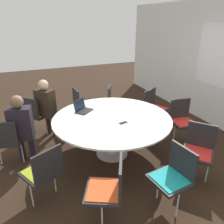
{
  "coord_description": "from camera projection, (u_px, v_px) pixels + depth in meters",
  "views": [
    {
      "loc": [
        3.12,
        -1.34,
        2.3
      ],
      "look_at": [
        0.0,
        0.0,
        0.83
      ],
      "focal_mm": 35.0,
      "sensor_mm": 36.0,
      "label": 1
    }
  ],
  "objects": [
    {
      "name": "chair_6",
      "position": [
        182.0,
        118.0,
        4.23
      ],
      "size": [
        0.48,
        0.49,
        0.86
      ],
      "rotation": [
        0.0,
        0.0,
        10.85
      ],
      "color": "#262628",
      "rests_on": "ground_plane"
    },
    {
      "name": "chair_9",
      "position": [
        82.0,
        103.0,
        4.98
      ],
      "size": [
        0.46,
        0.44,
        0.86
      ],
      "rotation": [
        0.0,
        0.0,
        12.62
      ],
      "color": "#262628",
      "rests_on": "ground_plane"
    },
    {
      "name": "chair_7",
      "position": [
        154.0,
        106.0,
        4.83
      ],
      "size": [
        0.56,
        0.57,
        0.86
      ],
      "rotation": [
        0.0,
        0.0,
        11.41
      ],
      "color": "#262628",
      "rests_on": "ground_plane"
    },
    {
      "name": "laptop",
      "position": [
        82.0,
        108.0,
        3.97
      ],
      "size": [
        0.38,
        0.39,
        0.21
      ],
      "rotation": [
        0.0,
        0.0,
        2.27
      ],
      "color": "#232326",
      "rests_on": "conference_table"
    },
    {
      "name": "chair_1",
      "position": [
        6.0,
        139.0,
        3.5
      ],
      "size": [
        0.51,
        0.53,
        0.86
      ],
      "rotation": [
        0.0,
        0.0,
        7.61
      ],
      "color": "#262628",
      "rests_on": "ground_plane"
    },
    {
      "name": "chair_8",
      "position": [
        115.0,
        100.0,
        5.14
      ],
      "size": [
        0.59,
        0.58,
        0.86
      ],
      "rotation": [
        0.0,
        0.0,
        12.06
      ],
      "color": "#262628",
      "rests_on": "ground_plane"
    },
    {
      "name": "chair_4",
      "position": [
        174.0,
        174.0,
        2.71
      ],
      "size": [
        0.49,
        0.47,
        0.86
      ],
      "rotation": [
        0.0,
        0.0,
        9.54
      ],
      "color": "#262628",
      "rests_on": "ground_plane"
    },
    {
      "name": "chair_5",
      "position": [
        199.0,
        148.0,
        3.26
      ],
      "size": [
        0.61,
        0.6,
        0.86
      ],
      "rotation": [
        0.0,
        0.0,
        10.1
      ],
      "color": "#262628",
      "rests_on": "ground_plane"
    },
    {
      "name": "chair_3",
      "position": [
        109.0,
        187.0,
        2.51
      ],
      "size": [
        0.58,
        0.57,
        0.86
      ],
      "rotation": [
        0.0,
        0.0,
        8.95
      ],
      "color": "#262628",
      "rests_on": "ground_plane"
    },
    {
      "name": "ground_plane",
      "position": [
        112.0,
        153.0,
        4.03
      ],
      "size": [
        16.0,
        16.0,
        0.0
      ],
      "primitive_type": "plane",
      "color": "black"
    },
    {
      "name": "person_1",
      "position": [
        21.0,
        125.0,
        3.54
      ],
      "size": [
        0.32,
        0.4,
        1.21
      ],
      "rotation": [
        0.0,
        0.0,
        7.61
      ],
      "color": "#231E28",
      "rests_on": "ground_plane"
    },
    {
      "name": "conference_table",
      "position": [
        112.0,
        122.0,
        3.78
      ],
      "size": [
        2.03,
        2.03,
        0.73
      ],
      "color": "#B7B7BC",
      "rests_on": "ground_plane"
    },
    {
      "name": "cell_phone",
      "position": [
        123.0,
        123.0,
        3.54
      ],
      "size": [
        0.1,
        0.15,
        0.01
      ],
      "color": "black",
      "rests_on": "conference_table"
    },
    {
      "name": "person_0",
      "position": [
        46.0,
        104.0,
        4.38
      ],
      "size": [
        0.42,
        0.4,
        1.21
      ],
      "rotation": [
        0.0,
        0.0,
        6.98
      ],
      "color": "#2D2319",
      "rests_on": "ground_plane"
    },
    {
      "name": "chair_2",
      "position": [
        44.0,
        170.0,
        2.78
      ],
      "size": [
        0.57,
        0.58,
        0.86
      ],
      "rotation": [
        0.0,
        0.0,
        8.32
      ],
      "color": "#262628",
      "rests_on": "ground_plane"
    },
    {
      "name": "chair_0",
      "position": [
        36.0,
        112.0,
        4.49
      ],
      "size": [
        0.61,
        0.6,
        0.86
      ],
      "rotation": [
        0.0,
        0.0,
        6.98
      ],
      "color": "#262628",
      "rests_on": "ground_plane"
    }
  ]
}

